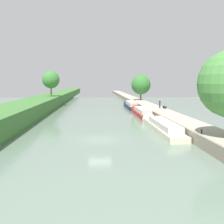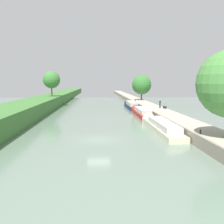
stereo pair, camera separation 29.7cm
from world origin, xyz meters
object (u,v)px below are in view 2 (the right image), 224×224
Objects in this scene: narrowboat_cream at (160,126)px; park_bench at (165,107)px; narrowboat_navy at (131,105)px; mooring_bollard_far at (135,100)px; mooring_bollard_near at (200,132)px; person_walking at (160,104)px; narrowboat_red at (141,112)px.

park_bench reaches higher than narrowboat_cream.
park_bench is at bearing 73.98° from narrowboat_cream.
narrowboat_navy reaches higher than mooring_bollard_far.
narrowboat_cream is at bearing 101.59° from mooring_bollard_near.
park_bench is (2.89, -19.52, 0.12)m from mooring_bollard_far.
park_bench is at bearing -55.53° from person_walking.
narrowboat_navy is at bearing 109.96° from park_bench.
person_walking is at bearing -83.29° from mooring_bollard_far.
park_bench reaches higher than mooring_bollard_far.
narrowboat_cream is 9.15m from mooring_bollard_near.
narrowboat_cream is 36.03× the size of mooring_bollard_near.
person_walking is 26.49m from mooring_bollard_near.
narrowboat_red is 4.66m from person_walking.
mooring_bollard_near reaches higher than narrowboat_cream.
mooring_bollard_near and mooring_bollard_far have the same top height.
mooring_bollard_near is at bearing -87.13° from narrowboat_navy.
mooring_bollard_far is 19.73m from park_bench.
mooring_bollard_near reaches higher than narrowboat_red.
mooring_bollard_near is at bearing -85.83° from narrowboat_red.
narrowboat_cream is at bearing -90.20° from narrowboat_red.
mooring_bollard_far is 0.30× the size of park_bench.
narrowboat_navy reaches higher than mooring_bollard_near.
narrowboat_red is 0.98× the size of narrowboat_navy.
narrowboat_navy reaches higher than narrowboat_cream.
narrowboat_cream is 15.46m from narrowboat_red.
narrowboat_red is at bearing 94.17° from mooring_bollard_near.
narrowboat_cream is 10.81× the size of park_bench.
mooring_bollard_near is (-2.18, -26.39, -0.65)m from person_walking.
mooring_bollard_far is (0.00, 44.87, 0.00)m from mooring_bollard_near.
narrowboat_red is 31.18× the size of mooring_bollard_near.
mooring_bollard_far is (-2.18, 18.48, -0.65)m from person_walking.
mooring_bollard_near is at bearing -90.00° from mooring_bollard_far.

